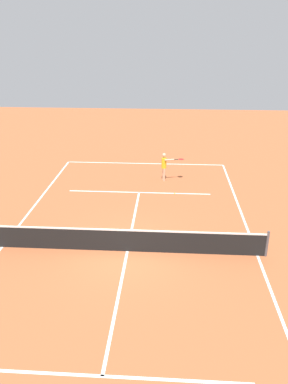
# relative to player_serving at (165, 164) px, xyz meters

# --- Properties ---
(ground_plane) EXTENTS (60.00, 60.00, 0.00)m
(ground_plane) POSITION_rel_player_serving_xyz_m (1.33, 7.92, -0.97)
(ground_plane) COLOR #AD5933
(court_lines) EXTENTS (10.19, 21.93, 0.01)m
(court_lines) POSITION_rel_player_serving_xyz_m (1.33, 7.92, -0.97)
(court_lines) COLOR white
(court_lines) RESTS_ON ground
(tennis_net) EXTENTS (10.79, 0.10, 1.07)m
(tennis_net) POSITION_rel_player_serving_xyz_m (1.33, 7.92, -0.47)
(tennis_net) COLOR #4C4C51
(tennis_net) RESTS_ON ground
(player_serving) EXTENTS (1.29, 0.45, 1.63)m
(player_serving) POSITION_rel_player_serving_xyz_m (0.00, 0.00, 0.00)
(player_serving) COLOR #D8A884
(player_serving) RESTS_ON ground
(tennis_ball) EXTENTS (0.07, 0.07, 0.07)m
(tennis_ball) POSITION_rel_player_serving_xyz_m (-0.57, 2.02, -0.93)
(tennis_ball) COLOR #CCE033
(tennis_ball) RESTS_ON ground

